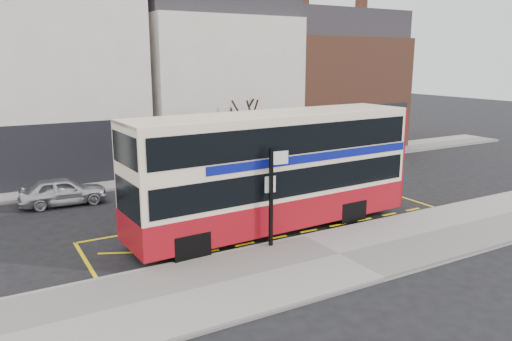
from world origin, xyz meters
TOP-DOWN VIEW (x-y plane):
  - ground at (0.00, 0.00)m, footprint 120.00×120.00m
  - pavement at (0.00, -2.30)m, footprint 40.00×4.00m
  - kerb at (0.00, -0.38)m, footprint 40.00×0.15m
  - far_pavement at (0.00, 11.00)m, footprint 50.00×3.00m
  - road_markings at (0.00, 1.60)m, footprint 14.00×3.40m
  - terrace_left at (-5.50, 14.99)m, footprint 8.00×8.01m
  - terrace_green_shop at (3.50, 14.99)m, footprint 9.00×8.01m
  - terrace_right at (12.50, 14.99)m, footprint 9.00×8.01m
  - double_decker_bus at (-0.37, 0.99)m, footprint 10.88×2.96m
  - bus_stop_post at (-1.43, -0.61)m, footprint 0.80×0.18m
  - car_silver at (-6.54, 8.20)m, footprint 3.66×1.66m
  - car_grey at (1.33, 8.96)m, footprint 4.90×3.07m
  - car_white at (8.34, 9.46)m, footprint 5.29×3.38m
  - street_tree_right at (3.59, 10.69)m, footprint 2.34×2.34m

SIDE VIEW (x-z plane):
  - ground at x=0.00m, z-range 0.00..0.00m
  - road_markings at x=0.00m, z-range 0.00..0.01m
  - pavement at x=0.00m, z-range 0.00..0.15m
  - kerb at x=0.00m, z-range 0.00..0.15m
  - far_pavement at x=0.00m, z-range 0.00..0.15m
  - car_silver at x=-6.54m, z-range 0.00..1.22m
  - car_white at x=8.34m, z-range 0.00..1.43m
  - car_grey at x=1.33m, z-range 0.00..1.52m
  - bus_stop_post at x=-1.43m, z-range 0.46..3.70m
  - double_decker_bus at x=-0.37m, z-range 0.11..4.42m
  - street_tree_right at x=3.59m, z-range 0.91..5.97m
  - terrace_right at x=12.50m, z-range -0.58..9.72m
  - terrace_green_shop at x=3.50m, z-range -0.58..10.72m
  - terrace_left at x=-5.50m, z-range -0.58..11.22m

